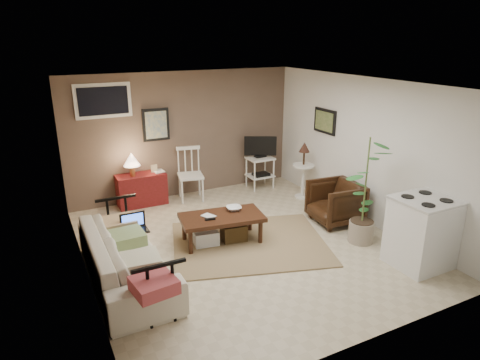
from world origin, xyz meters
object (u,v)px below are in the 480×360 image
side_table (304,164)px  stove (422,232)px  red_console (141,187)px  sofa (125,249)px  tv_stand (260,161)px  spindle_chair (190,176)px  coffee_table (221,227)px  potted_plant (365,187)px  armchair (335,200)px

side_table → stove: (-0.06, -2.87, -0.20)m
red_console → stove: bearing=-54.0°
sofa → tv_stand: (3.28, 2.30, 0.14)m
spindle_chair → side_table: 2.18m
coffee_table → tv_stand: bearing=47.3°
tv_stand → stove: 3.76m
tv_stand → potted_plant: (0.17, -2.85, 0.31)m
red_console → potted_plant: 4.03m
sofa → potted_plant: 3.52m
red_console → spindle_chair: (0.93, -0.14, 0.12)m
armchair → potted_plant: potted_plant is taller
spindle_chair → tv_stand: tv_stand is taller
red_console → coffee_table: bearing=-71.6°
coffee_table → side_table: bearing=24.9°
red_console → spindle_chair: 0.95m
sofa → spindle_chair: bearing=-37.1°
sofa → red_console: 2.62m
tv_stand → side_table: size_ratio=0.98×
tv_stand → sofa: bearing=-145.0°
tv_stand → potted_plant: size_ratio=0.65×
coffee_table → red_console: red_console is taller
tv_stand → spindle_chair: bearing=178.7°
spindle_chair → armchair: spindle_chair is taller
side_table → tv_stand: bearing=117.7°
spindle_chair → tv_stand: 1.52m
sofa → tv_stand: size_ratio=2.06×
coffee_table → sofa: sofa is taller
spindle_chair → coffee_table: bearing=-97.0°
tv_stand → armchair: size_ratio=1.40×
sofa → side_table: side_table is taller
coffee_table → side_table: size_ratio=1.20×
armchair → potted_plant: bearing=-2.2°
red_console → potted_plant: size_ratio=0.62×
potted_plant → armchair: bearing=82.2°
side_table → armchair: 1.26m
red_console → stove: size_ratio=1.05×
spindle_chair → tv_stand: bearing=-1.3°
red_console → potted_plant: (2.61, -3.02, 0.53)m
spindle_chair → side_table: size_ratio=0.91×
armchair → red_console: bearing=-124.1°
potted_plant → stove: 1.01m
spindle_chair → tv_stand: (1.52, -0.03, 0.10)m
armchair → spindle_chair: bearing=-134.2°
coffee_table → stove: (2.15, -1.84, 0.23)m
coffee_table → sofa: size_ratio=0.59×
sofa → spindle_chair: size_ratio=2.22×
spindle_chair → stove: 4.23m
spindle_chair → stove: size_ratio=1.02×
side_table → stove: bearing=-91.2°
armchair → potted_plant: (-0.11, -0.77, 0.50)m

